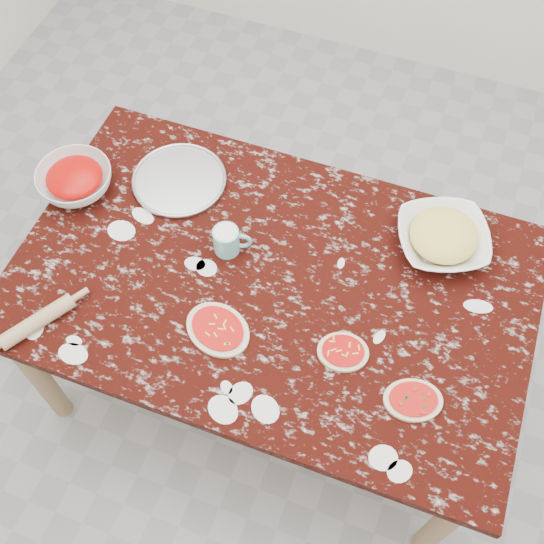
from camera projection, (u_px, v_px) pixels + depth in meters
The scene contains 10 objects.
ground at pixel (272, 374), 2.70m from camera, with size 4.00×4.00×0.00m, color gray.
worktable at pixel (272, 294), 2.13m from camera, with size 1.60×1.00×0.75m.
pizza_tray at pixel (179, 181), 2.25m from camera, with size 0.31×0.31×0.01m, color #B2B2B7.
sauce_bowl at pixel (75, 180), 2.21m from camera, with size 0.25×0.25×0.08m, color white.
cheese_bowl at pixel (442, 239), 2.09m from camera, with size 0.28×0.28×0.07m, color white.
flour_mug at pixel (228, 240), 2.07m from camera, with size 0.12×0.08×0.10m.
pizza_left at pixel (218, 329), 1.96m from camera, with size 0.25×0.22×0.02m.
pizza_mid at pixel (343, 352), 1.92m from camera, with size 0.17×0.15×0.02m.
pizza_right at pixel (413, 400), 1.85m from camera, with size 0.20×0.17×0.02m.
rolling_pin at pixel (37, 322), 1.95m from camera, with size 0.05×0.05×0.24m, color tan.
Camera 1 is at (0.36, -0.98, 2.52)m, focal length 43.93 mm.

